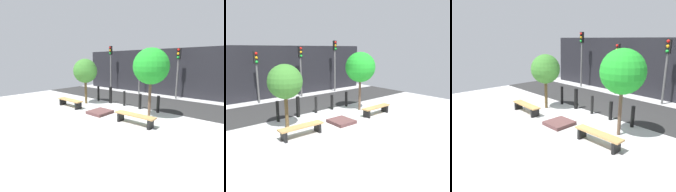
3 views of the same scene
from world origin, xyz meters
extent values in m
plane|color=#B2B2B2|center=(0.00, 0.00, 0.00)|extent=(18.00, 18.00, 0.00)
cube|color=#2A2A2A|center=(0.00, 3.78, 0.01)|extent=(18.00, 3.68, 0.01)
cube|color=black|center=(0.00, 6.97, 1.85)|extent=(16.20, 0.50, 3.70)
cube|color=black|center=(-3.08, -0.64, 0.20)|extent=(0.11, 0.44, 0.40)
cube|color=black|center=(-1.53, -0.66, 0.20)|extent=(0.11, 0.44, 0.40)
cube|color=#B2844C|center=(-2.30, -0.65, 0.43)|extent=(1.92, 0.48, 0.06)
cube|color=black|center=(1.55, -0.66, 0.20)|extent=(0.11, 0.42, 0.40)
cube|color=black|center=(3.06, -0.64, 0.20)|extent=(0.11, 0.42, 0.40)
cube|color=#B2844C|center=(2.30, -0.65, 0.43)|extent=(1.87, 0.45, 0.06)
cube|color=#533433|center=(0.00, -0.45, 0.08)|extent=(1.02, 1.11, 0.15)
cylinder|color=brown|center=(-2.30, 0.61, 0.85)|extent=(0.16, 0.16, 1.69)
sphere|color=#39782C|center=(-2.30, 0.61, 2.11)|extent=(1.52, 1.52, 1.52)
cylinder|color=brown|center=(2.30, 0.61, 1.01)|extent=(0.13, 0.13, 2.01)
sphere|color=green|center=(2.30, 0.61, 2.48)|extent=(1.68, 1.68, 1.68)
cylinder|color=black|center=(-2.24, 1.69, 0.51)|extent=(0.15, 0.15, 1.02)
cylinder|color=black|center=(-1.12, 1.69, 0.54)|extent=(0.19, 0.19, 1.08)
cylinder|color=black|center=(0.00, 1.69, 0.46)|extent=(0.14, 0.14, 0.93)
cylinder|color=black|center=(1.12, 1.69, 0.44)|extent=(0.16, 0.16, 0.88)
cylinder|color=black|center=(2.24, 1.69, 0.46)|extent=(0.16, 0.16, 0.91)
cylinder|color=slate|center=(-4.78, 5.92, 2.05)|extent=(0.12, 0.12, 4.10)
cube|color=black|center=(-4.78, 5.92, 3.71)|extent=(0.28, 0.16, 0.78)
sphere|color=red|center=(-4.78, 5.82, 3.97)|extent=(0.17, 0.17, 0.17)
sphere|color=orange|center=(-4.78, 5.82, 3.71)|extent=(0.17, 0.17, 0.17)
sphere|color=green|center=(-4.78, 5.82, 3.45)|extent=(0.17, 0.17, 0.17)
cylinder|color=#5D5D5D|center=(-1.59, 5.92, 1.66)|extent=(0.12, 0.12, 3.32)
cube|color=black|center=(-1.59, 5.92, 2.93)|extent=(0.28, 0.16, 0.78)
sphere|color=red|center=(-1.59, 5.82, 3.19)|extent=(0.17, 0.17, 0.17)
sphere|color=orange|center=(-1.59, 5.82, 2.93)|extent=(0.17, 0.17, 0.17)
sphere|color=green|center=(-1.59, 5.82, 2.67)|extent=(0.17, 0.17, 0.17)
cylinder|color=#5A5A5A|center=(1.59, 5.92, 1.81)|extent=(0.12, 0.12, 3.63)
cube|color=black|center=(1.59, 5.92, 3.24)|extent=(0.28, 0.16, 0.78)
sphere|color=red|center=(1.59, 5.82, 3.50)|extent=(0.17, 0.17, 0.17)
sphere|color=orange|center=(1.59, 5.82, 3.24)|extent=(0.17, 0.17, 0.17)
sphere|color=green|center=(1.59, 5.82, 2.98)|extent=(0.17, 0.17, 0.17)
camera|label=1|loc=(6.25, -6.76, 2.69)|focal=28.00mm
camera|label=2|loc=(-6.52, -8.00, 3.52)|focal=35.00mm
camera|label=3|loc=(6.72, -6.24, 3.64)|focal=35.00mm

